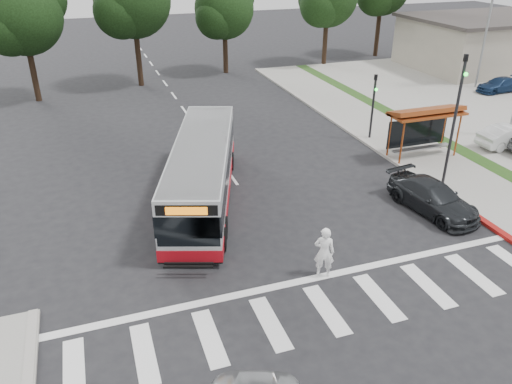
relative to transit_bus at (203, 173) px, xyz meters
name	(u,v)px	position (x,y,z in m)	size (l,w,h in m)	color
ground	(273,235)	(1.98, -3.96, -1.43)	(140.00, 140.00, 0.00)	black
sidewalk_east	(393,138)	(12.98, 4.04, -1.37)	(4.00, 40.00, 0.12)	gray
curb_east	(365,142)	(10.98, 4.04, -1.36)	(0.30, 40.00, 0.15)	#9E9991
curb_east_red	(482,220)	(10.98, -5.96, -1.36)	(0.32, 6.00, 0.15)	maroon
commercial_building	(487,44)	(31.98, 18.04, 0.77)	(14.00, 10.00, 4.40)	#A39A89
building_roof_cap	(492,18)	(31.98, 18.04, 3.12)	(14.60, 10.60, 0.30)	#383330
crosswalk_ladder	(326,310)	(1.98, -8.96, -1.43)	(18.00, 2.60, 0.01)	silver
bus_shelter	(425,117)	(12.78, 1.14, 0.92)	(4.20, 1.60, 2.86)	#913E18
traffic_signal_ne_tall	(456,112)	(11.58, -2.47, 2.44)	(0.18, 0.37, 6.50)	black
traffic_signal_ne_short	(374,100)	(11.58, 4.53, 1.04)	(0.18, 0.37, 4.00)	black
lot_light_mid	(490,13)	(25.98, 12.04, 4.47)	(1.90, 0.35, 9.01)	gray
tree_north_b	(225,8)	(8.05, 24.10, 4.23)	(5.72, 5.33, 8.43)	black
tree_north_c	(23,14)	(-7.94, 20.10, 4.86)	(6.16, 5.74, 9.30)	black
transit_bus	(203,173)	(0.00, 0.00, 0.00)	(2.41, 11.10, 2.87)	silver
pedestrian	(324,252)	(2.71, -7.18, -0.43)	(0.73, 0.48, 2.00)	white
dark_sedan	(433,197)	(9.48, -4.37, -0.76)	(1.89, 4.65, 1.35)	black
parked_car_1	(510,136)	(18.52, 0.57, -0.69)	(1.37, 3.93, 1.29)	silver
parked_car_3	(500,85)	(26.71, 10.25, -0.78)	(1.57, 3.85, 1.12)	#162A4D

